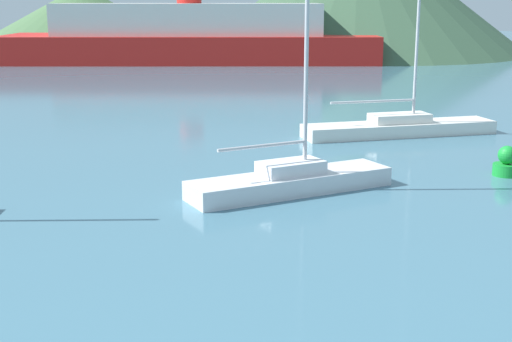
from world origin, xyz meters
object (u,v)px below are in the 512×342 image
at_px(sailboat_middle, 291,179).
at_px(buoy_marker, 507,163).
at_px(ferry_distant, 190,36).
at_px(sailboat_outer, 399,125).

distance_m(sailboat_middle, buoy_marker, 7.08).
distance_m(sailboat_middle, ferry_distant, 43.76).
relative_size(sailboat_outer, buoy_marker, 10.53).
height_order(sailboat_middle, buoy_marker, sailboat_middle).
bearing_deg(ferry_distant, sailboat_outer, -71.67).
bearing_deg(sailboat_outer, sailboat_middle, -133.67).
bearing_deg(ferry_distant, sailboat_middle, -81.30).
bearing_deg(ferry_distant, buoy_marker, -71.98).
bearing_deg(sailboat_outer, ferry_distant, 93.51).
xyz_separation_m(sailboat_middle, buoy_marker, (6.89, 1.65, -0.01)).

